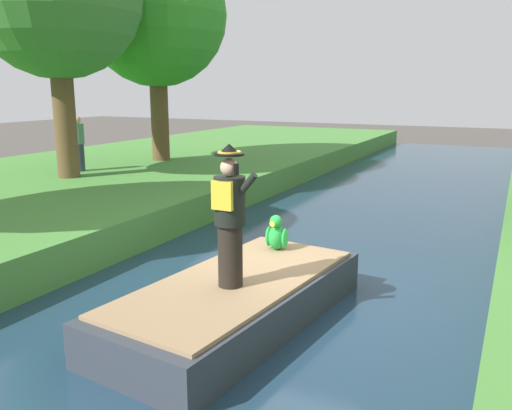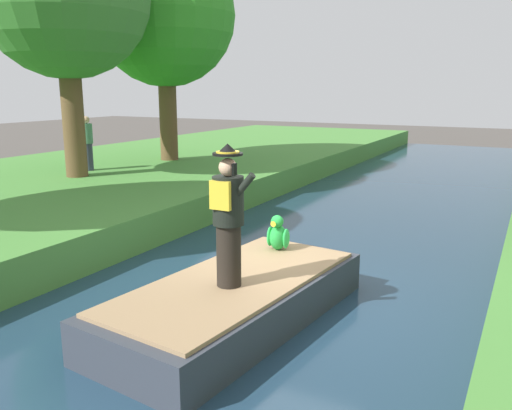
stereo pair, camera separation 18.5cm
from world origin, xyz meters
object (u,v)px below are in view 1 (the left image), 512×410
Objects in this scene: person_pirate at (230,217)px; parrot_plush at (277,235)px; tree_broad at (156,16)px; boat at (236,300)px; person_bystander at (79,143)px.

parrot_plush is (-0.11, 1.70, -0.68)m from person_pirate.
tree_broad reaches higher than parrot_plush.
parrot_plush is 11.40m from tree_broad.
tree_broad reaches higher than boat.
person_pirate is at bearing -35.06° from person_bystander.
tree_broad is 4.37× the size of person_bystander.
parrot_plush reaches higher than boat.
person_bystander is at bearing -102.29° from tree_broad.
person_bystander reaches higher than parrot_plush.
person_pirate is at bearing -78.28° from boat.
boat is 1.56m from parrot_plush.
person_pirate is 3.25× the size of parrot_plush.
parrot_plush is 0.36× the size of person_bystander.
person_pirate is 0.26× the size of tree_broad.
boat is at bearing -34.10° from person_bystander.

